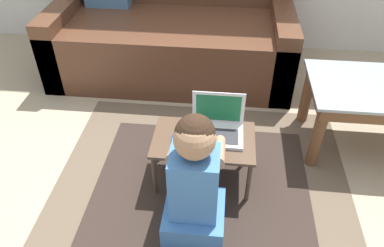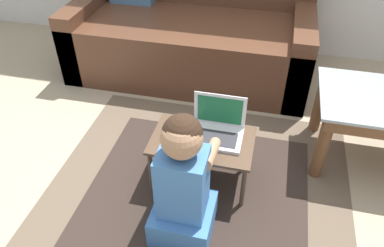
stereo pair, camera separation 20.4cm
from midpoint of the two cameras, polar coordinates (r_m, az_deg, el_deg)
name	(u,v)px [view 2 (the right image)]	position (r m, az deg, el deg)	size (l,w,h in m)	color
ground_plane	(179,172)	(2.26, 0.64, -7.58)	(16.00, 16.00, 0.00)	gray
area_rug	(194,201)	(2.11, 3.19, -11.86)	(1.69, 1.74, 0.01)	brown
couch	(192,35)	(3.13, 1.84, 13.33)	(1.86, 0.95, 0.82)	#4C2D1E
laptop_desk	(202,144)	(2.05, 4.42, -3.30)	(0.56, 0.35, 0.30)	#4C3828
laptop	(217,130)	(2.04, 6.64, -1.18)	(0.29, 0.21, 0.22)	silver
computer_mouse	(175,137)	(2.01, 0.31, -2.17)	(0.06, 0.10, 0.04)	#234CB2
person_seated	(183,184)	(1.75, 1.99, -9.35)	(0.30, 0.41, 0.72)	#3D70B2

